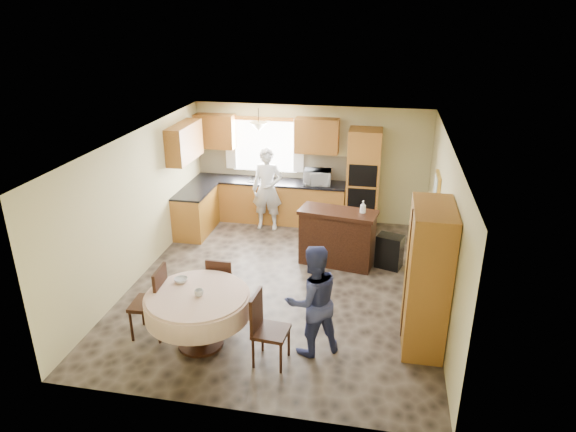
# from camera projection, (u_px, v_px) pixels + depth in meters

# --- Properties ---
(floor) EXTENTS (5.00, 6.00, 0.01)m
(floor) POSITION_uv_depth(u_px,v_px,m) (283.00, 284.00, 8.75)
(floor) COLOR brown
(floor) RESTS_ON ground
(ceiling) EXTENTS (5.00, 6.00, 0.01)m
(ceiling) POSITION_uv_depth(u_px,v_px,m) (283.00, 140.00, 7.80)
(ceiling) COLOR white
(ceiling) RESTS_ON wall_back
(wall_back) EXTENTS (5.00, 0.02, 2.50)m
(wall_back) POSITION_uv_depth(u_px,v_px,m) (310.00, 164.00, 11.00)
(wall_back) COLOR #CAC081
(wall_back) RESTS_ON floor
(wall_front) EXTENTS (5.00, 0.02, 2.50)m
(wall_front) POSITION_uv_depth(u_px,v_px,m) (228.00, 319.00, 5.55)
(wall_front) COLOR #CAC081
(wall_front) RESTS_ON floor
(wall_left) EXTENTS (0.02, 6.00, 2.50)m
(wall_left) POSITION_uv_depth(u_px,v_px,m) (139.00, 205.00, 8.71)
(wall_left) COLOR #CAC081
(wall_left) RESTS_ON floor
(wall_right) EXTENTS (0.02, 6.00, 2.50)m
(wall_right) POSITION_uv_depth(u_px,v_px,m) (443.00, 228.00, 7.84)
(wall_right) COLOR #CAC081
(wall_right) RESTS_ON floor
(window) EXTENTS (1.40, 0.03, 1.10)m
(window) POSITION_uv_depth(u_px,v_px,m) (265.00, 146.00, 11.02)
(window) COLOR white
(window) RESTS_ON wall_back
(curtain_left) EXTENTS (0.22, 0.02, 1.15)m
(curtain_left) POSITION_uv_depth(u_px,v_px,m) (230.00, 143.00, 11.09)
(curtain_left) COLOR white
(curtain_left) RESTS_ON wall_back
(curtain_right) EXTENTS (0.22, 0.02, 1.15)m
(curtain_right) POSITION_uv_depth(u_px,v_px,m) (299.00, 146.00, 10.83)
(curtain_right) COLOR white
(curtain_right) RESTS_ON wall_back
(base_cab_back) EXTENTS (3.30, 0.60, 0.88)m
(base_cab_back) POSITION_uv_depth(u_px,v_px,m) (269.00, 201.00, 11.18)
(base_cab_back) COLOR #C57834
(base_cab_back) RESTS_ON floor
(counter_back) EXTENTS (3.30, 0.64, 0.04)m
(counter_back) POSITION_uv_depth(u_px,v_px,m) (269.00, 181.00, 11.01)
(counter_back) COLOR black
(counter_back) RESTS_ON base_cab_back
(base_cab_left) EXTENTS (0.60, 1.20, 0.88)m
(base_cab_left) POSITION_uv_depth(u_px,v_px,m) (196.00, 212.00, 10.60)
(base_cab_left) COLOR #C57834
(base_cab_left) RESTS_ON floor
(counter_left) EXTENTS (0.64, 1.20, 0.04)m
(counter_left) POSITION_uv_depth(u_px,v_px,m) (194.00, 191.00, 10.42)
(counter_left) COLOR black
(counter_left) RESTS_ON base_cab_left
(backsplash) EXTENTS (3.30, 0.02, 0.55)m
(backsplash) POSITION_uv_depth(u_px,v_px,m) (272.00, 165.00, 11.16)
(backsplash) COLOR #CDBB90
(backsplash) RESTS_ON wall_back
(wall_cab_left) EXTENTS (0.85, 0.33, 0.72)m
(wall_cab_left) POSITION_uv_depth(u_px,v_px,m) (215.00, 131.00, 10.96)
(wall_cab_left) COLOR #A46229
(wall_cab_left) RESTS_ON wall_back
(wall_cab_right) EXTENTS (0.90, 0.33, 0.72)m
(wall_cab_right) POSITION_uv_depth(u_px,v_px,m) (317.00, 136.00, 10.57)
(wall_cab_right) COLOR #A46229
(wall_cab_right) RESTS_ON wall_back
(wall_cab_side) EXTENTS (0.33, 1.20, 0.72)m
(wall_cab_side) POSITION_uv_depth(u_px,v_px,m) (184.00, 142.00, 10.06)
(wall_cab_side) COLOR #A46229
(wall_cab_side) RESTS_ON wall_left
(oven_tower) EXTENTS (0.66, 0.62, 2.12)m
(oven_tower) POSITION_uv_depth(u_px,v_px,m) (363.00, 180.00, 10.59)
(oven_tower) COLOR #C57834
(oven_tower) RESTS_ON floor
(oven_upper) EXTENTS (0.56, 0.01, 0.45)m
(oven_upper) POSITION_uv_depth(u_px,v_px,m) (363.00, 176.00, 10.23)
(oven_upper) COLOR black
(oven_upper) RESTS_ON oven_tower
(oven_lower) EXTENTS (0.56, 0.01, 0.45)m
(oven_lower) POSITION_uv_depth(u_px,v_px,m) (361.00, 199.00, 10.42)
(oven_lower) COLOR black
(oven_lower) RESTS_ON oven_tower
(pendant) EXTENTS (0.36, 0.36, 0.18)m
(pendant) POSITION_uv_depth(u_px,v_px,m) (259.00, 127.00, 10.39)
(pendant) COLOR beige
(pendant) RESTS_ON ceiling
(sideboard) EXTENTS (1.44, 0.78, 0.98)m
(sideboard) POSITION_uv_depth(u_px,v_px,m) (337.00, 239.00, 9.26)
(sideboard) COLOR #381A0F
(sideboard) RESTS_ON floor
(space_heater) EXTENTS (0.52, 0.43, 0.61)m
(space_heater) POSITION_uv_depth(u_px,v_px,m) (389.00, 251.00, 9.20)
(space_heater) COLOR black
(space_heater) RESTS_ON floor
(cupboard) EXTENTS (0.53, 1.07, 2.04)m
(cupboard) POSITION_uv_depth(u_px,v_px,m) (427.00, 278.00, 6.86)
(cupboard) COLOR #C57834
(cupboard) RESTS_ON floor
(dining_table) EXTENTS (1.42, 1.42, 0.81)m
(dining_table) POSITION_uv_depth(u_px,v_px,m) (198.00, 305.00, 6.94)
(dining_table) COLOR #381A0F
(dining_table) RESTS_ON floor
(chair_left) EXTENTS (0.49, 0.49, 1.07)m
(chair_left) POSITION_uv_depth(u_px,v_px,m) (154.00, 299.00, 7.19)
(chair_left) COLOR #381A0F
(chair_left) RESTS_ON floor
(chair_back) EXTENTS (0.41, 0.41, 0.94)m
(chair_back) POSITION_uv_depth(u_px,v_px,m) (222.00, 283.00, 7.73)
(chair_back) COLOR #381A0F
(chair_back) RESTS_ON floor
(chair_right) EXTENTS (0.47, 0.47, 1.01)m
(chair_right) POSITION_uv_depth(u_px,v_px,m) (265.00, 325.00, 6.65)
(chair_right) COLOR #381A0F
(chair_right) RESTS_ON floor
(framed_picture) EXTENTS (0.06, 0.57, 0.47)m
(framed_picture) POSITION_uv_depth(u_px,v_px,m) (437.00, 187.00, 8.76)
(framed_picture) COLOR gold
(framed_picture) RESTS_ON wall_right
(microwave) EXTENTS (0.59, 0.42, 0.31)m
(microwave) POSITION_uv_depth(u_px,v_px,m) (317.00, 177.00, 10.71)
(microwave) COLOR silver
(microwave) RESTS_ON counter_back
(person_sink) EXTENTS (0.65, 0.44, 1.74)m
(person_sink) POSITION_uv_depth(u_px,v_px,m) (267.00, 189.00, 10.63)
(person_sink) COLOR silver
(person_sink) RESTS_ON floor
(person_dining) EXTENTS (0.96, 0.90, 1.57)m
(person_dining) POSITION_uv_depth(u_px,v_px,m) (313.00, 301.00, 6.77)
(person_dining) COLOR navy
(person_dining) RESTS_ON floor
(bowl_sideboard) EXTENTS (0.21, 0.21, 0.05)m
(bowl_sideboard) POSITION_uv_depth(u_px,v_px,m) (315.00, 211.00, 9.14)
(bowl_sideboard) COLOR #B2B2B2
(bowl_sideboard) RESTS_ON sideboard
(bottle_sideboard) EXTENTS (0.14, 0.14, 0.28)m
(bottle_sideboard) POSITION_uv_depth(u_px,v_px,m) (363.00, 208.00, 8.94)
(bottle_sideboard) COLOR silver
(bottle_sideboard) RESTS_ON sideboard
(cup_table) EXTENTS (0.13, 0.13, 0.10)m
(cup_table) POSITION_uv_depth(u_px,v_px,m) (199.00, 293.00, 6.80)
(cup_table) COLOR #B2B2B2
(cup_table) RESTS_ON dining_table
(bowl_table) EXTENTS (0.21, 0.21, 0.06)m
(bowl_table) POSITION_uv_depth(u_px,v_px,m) (181.00, 280.00, 7.16)
(bowl_table) COLOR #B2B2B2
(bowl_table) RESTS_ON dining_table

